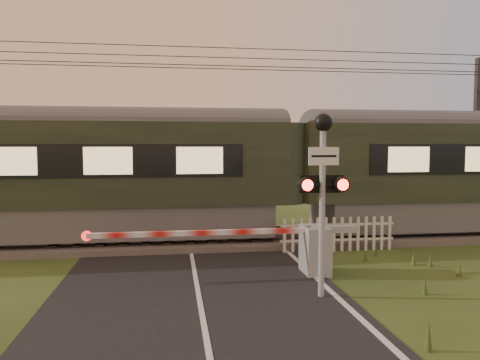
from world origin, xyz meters
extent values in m
plane|color=#263916|center=(0.00, 0.00, 0.00)|extent=(160.00, 160.00, 0.00)
cube|color=black|center=(0.00, 0.00, 0.01)|extent=(6.00, 140.00, 0.02)
cube|color=#47423D|center=(0.00, 6.50, 0.06)|extent=(140.00, 3.40, 0.24)
cube|color=slate|center=(0.00, 5.78, 0.26)|extent=(140.00, 0.08, 0.14)
cube|color=slate|center=(0.00, 7.22, 0.26)|extent=(140.00, 0.08, 0.14)
cube|color=#2D2116|center=(0.00, 6.50, 0.19)|extent=(0.24, 2.20, 0.06)
cylinder|color=black|center=(0.00, 6.20, 5.50)|extent=(120.00, 0.02, 0.02)
cylinder|color=black|center=(0.00, 6.80, 5.50)|extent=(120.00, 0.02, 0.02)
cylinder|color=black|center=(0.00, 6.50, 6.10)|extent=(120.00, 0.02, 0.02)
cylinder|color=black|center=(0.00, 6.50, 5.80)|extent=(120.00, 0.02, 0.02)
cube|color=gray|center=(2.86, 2.43, 0.57)|extent=(0.57, 0.88, 1.14)
cylinder|color=gray|center=(2.70, 2.43, 0.57)|extent=(0.12, 0.12, 1.14)
cube|color=gray|center=(3.43, 2.43, 1.06)|extent=(0.93, 0.17, 0.17)
cube|color=red|center=(0.15, 2.43, 1.06)|extent=(5.11, 0.11, 0.11)
cylinder|color=red|center=(-2.41, 2.43, 1.06)|extent=(0.23, 0.04, 0.23)
cylinder|color=gray|center=(2.45, 0.71, 1.68)|extent=(0.12, 0.12, 3.36)
cube|color=white|center=(2.45, 0.65, 2.85)|extent=(0.62, 0.03, 0.36)
sphere|color=black|center=(2.45, 0.71, 3.51)|extent=(0.36, 0.36, 0.36)
cube|color=black|center=(2.45, 0.71, 2.29)|extent=(0.84, 0.07, 0.07)
cylinder|color=#FF140C|center=(2.09, 0.53, 2.29)|extent=(0.22, 0.02, 0.22)
cylinder|color=#FF140C|center=(2.81, 0.53, 2.29)|extent=(0.22, 0.02, 0.22)
cube|color=black|center=(2.45, 0.76, 2.29)|extent=(0.90, 0.02, 0.36)
cube|color=silver|center=(4.22, 4.63, 0.33)|extent=(3.42, 0.04, 0.07)
cube|color=silver|center=(4.22, 4.63, 0.78)|extent=(3.42, 0.04, 0.07)
cube|color=#2D2D30|center=(11.41, 8.80, 3.24)|extent=(0.20, 0.20, 6.48)
camera|label=1|loc=(-0.50, -8.22, 3.06)|focal=35.00mm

